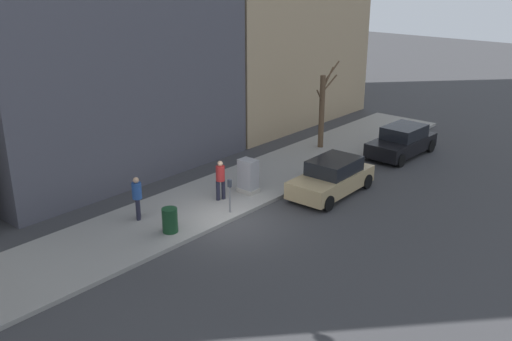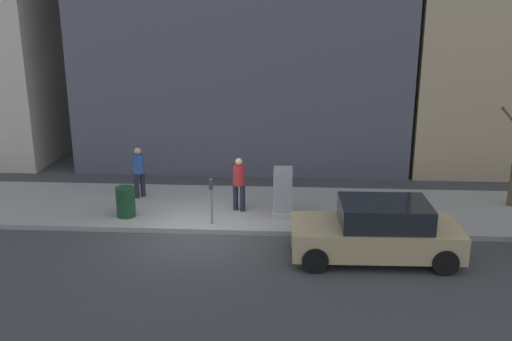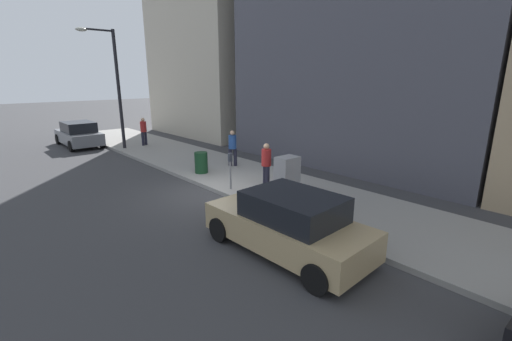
% 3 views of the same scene
% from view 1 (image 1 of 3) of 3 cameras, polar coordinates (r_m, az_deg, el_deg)
% --- Properties ---
extents(ground_plane, '(120.00, 120.00, 0.00)m').
position_cam_1_polar(ground_plane, '(21.63, -2.40, -5.17)').
color(ground_plane, '#38383A').
extents(sidewalk, '(4.00, 36.00, 0.15)m').
position_cam_1_polar(sidewalk, '(22.90, -6.07, -3.58)').
color(sidewalk, gray).
rests_on(sidewalk, ground).
extents(parked_car_black, '(2.03, 4.25, 1.52)m').
position_cam_1_polar(parked_car_black, '(29.76, 14.40, 2.84)').
color(parked_car_black, black).
rests_on(parked_car_black, ground).
extents(parked_car_tan, '(2.01, 4.24, 1.52)m').
position_cam_1_polar(parked_car_tan, '(24.14, 7.60, -0.69)').
color(parked_car_tan, tan).
rests_on(parked_car_tan, ground).
extents(parking_meter, '(0.14, 0.10, 1.35)m').
position_cam_1_polar(parking_meter, '(21.77, -2.65, -2.19)').
color(parking_meter, slate).
rests_on(parking_meter, sidewalk).
extents(utility_box, '(0.83, 0.61, 1.43)m').
position_cam_1_polar(utility_box, '(23.73, -0.79, -0.59)').
color(utility_box, '#A8A399').
rests_on(utility_box, sidewalk).
extents(bare_tree, '(0.76, 1.94, 4.48)m').
position_cam_1_polar(bare_tree, '(29.56, 6.64, 6.14)').
color(bare_tree, brown).
rests_on(bare_tree, sidewalk).
extents(trash_bin, '(0.56, 0.56, 0.90)m').
position_cam_1_polar(trash_bin, '(20.57, -8.61, -4.93)').
color(trash_bin, '#14381E').
rests_on(trash_bin, sidewalk).
extents(pedestrian_near_meter, '(0.36, 0.38, 1.66)m').
position_cam_1_polar(pedestrian_near_meter, '(22.93, -3.58, -0.74)').
color(pedestrian_near_meter, '#1E1E2D').
rests_on(pedestrian_near_meter, sidewalk).
extents(pedestrian_midblock, '(0.36, 0.36, 1.66)m').
position_cam_1_polar(pedestrian_midblock, '(21.62, -11.80, -2.47)').
color(pedestrian_midblock, '#1E1E2D').
rests_on(pedestrian_midblock, sidewalk).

